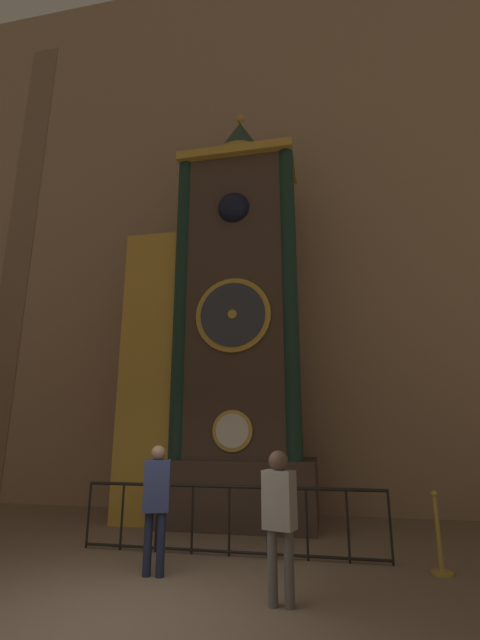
% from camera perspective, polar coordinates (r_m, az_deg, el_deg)
% --- Properties ---
extents(ground_plane, '(28.00, 28.00, 0.00)m').
position_cam_1_polar(ground_plane, '(5.15, -18.03, -34.58)').
color(ground_plane, '#75604C').
extents(cathedral_back_wall, '(24.00, 0.32, 15.95)m').
position_cam_1_polar(cathedral_back_wall, '(12.32, -0.90, 15.51)').
color(cathedral_back_wall, '#997A5B').
rests_on(cathedral_back_wall, ground_plane).
extents(clock_tower, '(4.05, 1.80, 9.48)m').
position_cam_1_polar(clock_tower, '(9.44, -2.45, -1.26)').
color(clock_tower, '#423328').
rests_on(clock_tower, ground_plane).
extents(railing_fence, '(4.70, 0.05, 1.00)m').
position_cam_1_polar(railing_fence, '(7.14, -1.45, -24.66)').
color(railing_fence, black).
rests_on(railing_fence, ground_plane).
extents(visitor_near, '(0.39, 0.31, 1.62)m').
position_cam_1_polar(visitor_near, '(6.27, -11.08, -22.03)').
color(visitor_near, '#1B213A').
rests_on(visitor_near, ground_plane).
extents(visitor_far, '(0.39, 0.32, 1.59)m').
position_cam_1_polar(visitor_far, '(5.23, 5.28, -23.84)').
color(visitor_far, '#58554F').
rests_on(visitor_far, ground_plane).
extents(stanchion_post, '(0.28, 0.28, 1.03)m').
position_cam_1_polar(stanchion_post, '(6.89, 25.07, -25.68)').
color(stanchion_post, '#B28E33').
rests_on(stanchion_post, ground_plane).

